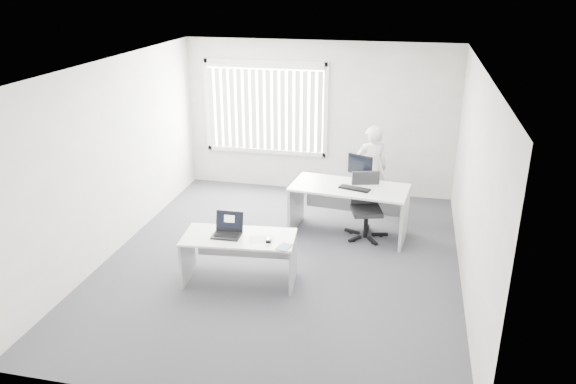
% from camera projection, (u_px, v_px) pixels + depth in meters
% --- Properties ---
extents(ground, '(6.00, 6.00, 0.00)m').
position_uv_depth(ground, '(282.00, 261.00, 8.12)').
color(ground, '#404046').
rests_on(ground, ground).
extents(wall_back, '(5.00, 0.02, 2.80)m').
position_uv_depth(wall_back, '(319.00, 118.00, 10.33)').
color(wall_back, silver).
rests_on(wall_back, ground).
extents(wall_front, '(5.00, 0.02, 2.80)m').
position_uv_depth(wall_front, '(202.00, 280.00, 4.88)').
color(wall_front, silver).
rests_on(wall_front, ground).
extents(wall_left, '(0.02, 6.00, 2.80)m').
position_uv_depth(wall_left, '(113.00, 158.00, 8.12)').
color(wall_left, silver).
rests_on(wall_left, ground).
extents(wall_right, '(0.02, 6.00, 2.80)m').
position_uv_depth(wall_right, '(473.00, 184.00, 7.10)').
color(wall_right, silver).
rests_on(wall_right, ground).
extents(ceiling, '(5.00, 6.00, 0.02)m').
position_uv_depth(ceiling, '(281.00, 66.00, 7.10)').
color(ceiling, white).
rests_on(ceiling, wall_back).
extents(window, '(2.32, 0.06, 1.76)m').
position_uv_depth(window, '(265.00, 108.00, 10.45)').
color(window, silver).
rests_on(window, wall_back).
extents(blinds, '(2.20, 0.10, 1.50)m').
position_uv_depth(blinds, '(265.00, 110.00, 10.40)').
color(blinds, white).
rests_on(blinds, wall_back).
extents(desk_near, '(1.53, 0.83, 0.67)m').
position_uv_depth(desk_near, '(239.00, 249.00, 7.43)').
color(desk_near, white).
rests_on(desk_near, ground).
extents(desk_far, '(1.86, 1.02, 0.81)m').
position_uv_depth(desk_far, '(349.00, 200.00, 8.76)').
color(desk_far, white).
rests_on(desk_far, ground).
extents(office_chair, '(0.72, 0.72, 1.03)m').
position_uv_depth(office_chair, '(366.00, 217.00, 8.80)').
color(office_chair, black).
rests_on(office_chair, ground).
extents(person, '(0.65, 0.53, 1.53)m').
position_uv_depth(person, '(371.00, 169.00, 9.60)').
color(person, silver).
rests_on(person, ground).
extents(laptop, '(0.38, 0.34, 0.29)m').
position_uv_depth(laptop, '(226.00, 226.00, 7.30)').
color(laptop, black).
rests_on(laptop, desk_near).
extents(paper_sheet, '(0.37, 0.31, 0.00)m').
position_uv_depth(paper_sheet, '(261.00, 239.00, 7.27)').
color(paper_sheet, white).
rests_on(paper_sheet, desk_near).
extents(mouse, '(0.09, 0.12, 0.05)m').
position_uv_depth(mouse, '(268.00, 240.00, 7.20)').
color(mouse, '#BCBCBF').
rests_on(mouse, paper_sheet).
extents(booklet, '(0.20, 0.24, 0.01)m').
position_uv_depth(booklet, '(284.00, 247.00, 7.06)').
color(booklet, silver).
rests_on(booklet, desk_near).
extents(keyboard, '(0.50, 0.29, 0.02)m').
position_uv_depth(keyboard, '(355.00, 189.00, 8.56)').
color(keyboard, black).
rests_on(keyboard, desk_far).
extents(monitor, '(0.44, 0.29, 0.42)m').
position_uv_depth(monitor, '(360.00, 168.00, 8.84)').
color(monitor, black).
rests_on(monitor, desk_far).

